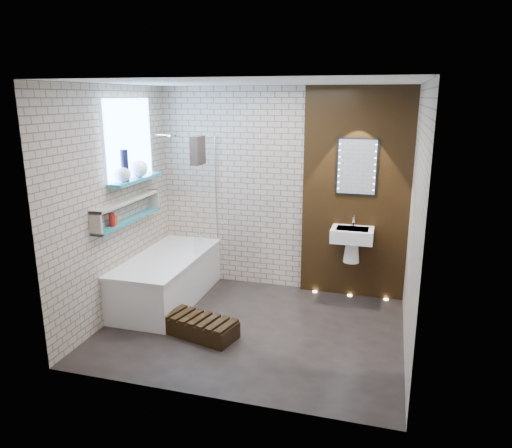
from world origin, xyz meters
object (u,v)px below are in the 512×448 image
(washbasin, at_px, (352,239))
(led_mirror, at_px, (357,167))
(bath_screen, at_px, (205,194))
(walnut_step, at_px, (200,328))
(bathtub, at_px, (168,278))

(washbasin, distance_m, led_mirror, 0.88)
(bath_screen, height_order, walnut_step, bath_screen)
(led_mirror, bearing_deg, walnut_step, -133.23)
(bathtub, xyz_separation_m, washbasin, (2.17, 0.62, 0.50))
(bathtub, bearing_deg, washbasin, 16.01)
(bath_screen, bearing_deg, walnut_step, -72.31)
(bath_screen, relative_size, washbasin, 2.41)
(bathtub, relative_size, washbasin, 3.00)
(walnut_step, bearing_deg, bath_screen, 107.69)
(bathtub, bearing_deg, bath_screen, 51.10)
(bath_screen, distance_m, washbasin, 1.89)
(washbasin, distance_m, walnut_step, 2.11)
(bath_screen, distance_m, walnut_step, 1.73)
(led_mirror, height_order, walnut_step, led_mirror)
(walnut_step, bearing_deg, washbasin, 43.65)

